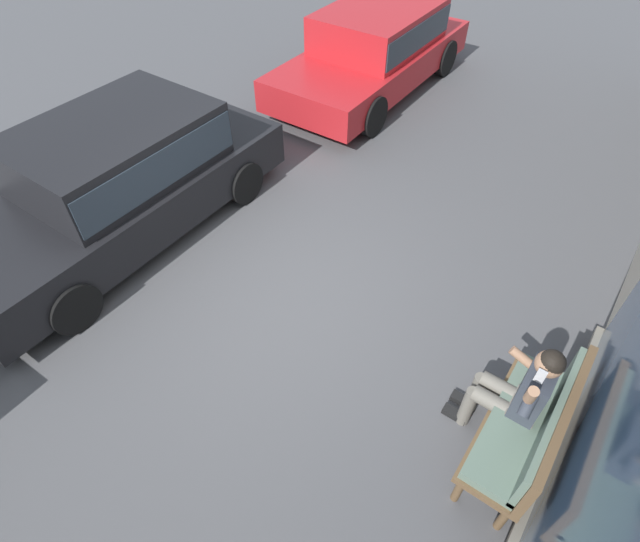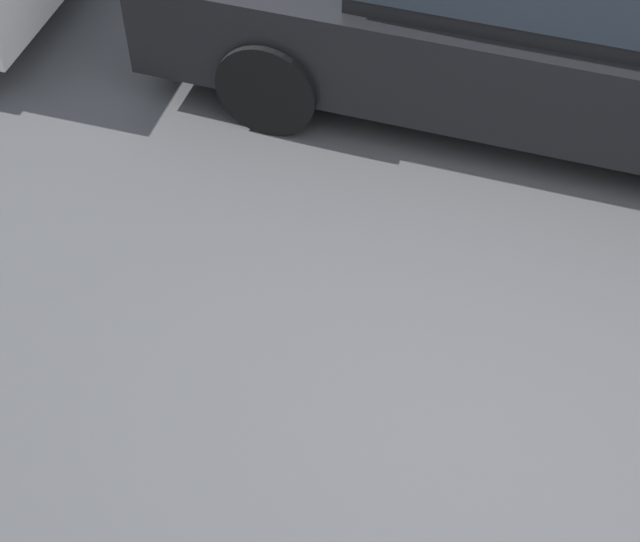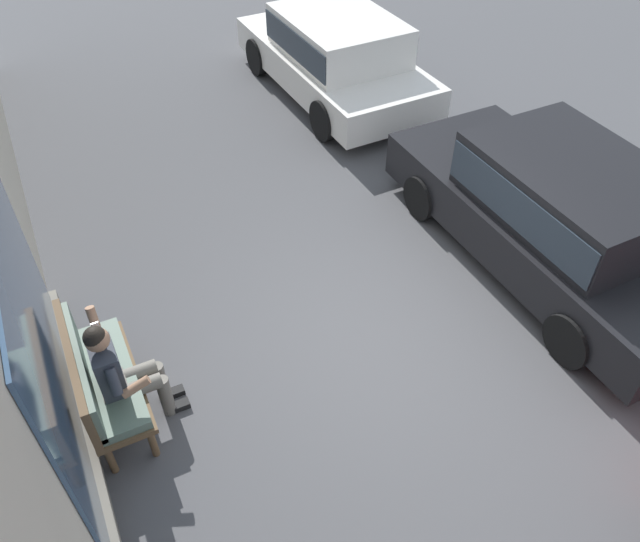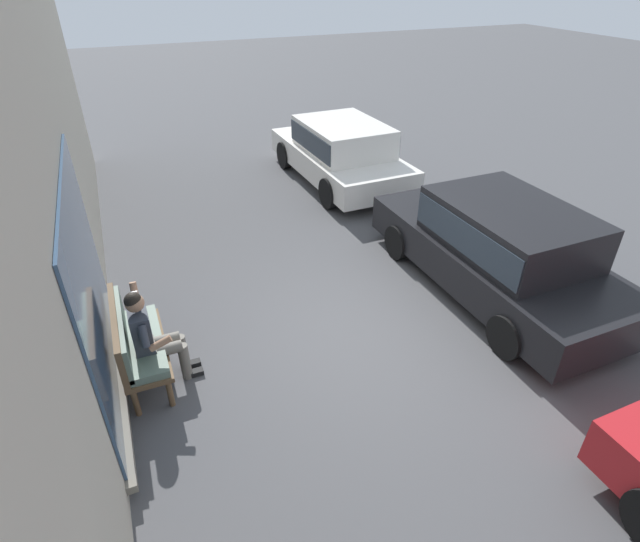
% 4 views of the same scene
% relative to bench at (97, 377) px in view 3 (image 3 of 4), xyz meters
% --- Properties ---
extents(ground_plane, '(60.00, 60.00, 0.00)m').
position_rel_bench_xyz_m(ground_plane, '(-0.28, -2.90, -0.59)').
color(ground_plane, '#4C4C4F').
extents(bench, '(1.46, 0.55, 1.02)m').
position_rel_bench_xyz_m(bench, '(0.00, 0.00, 0.00)').
color(bench, brown).
rests_on(bench, ground_plane).
extents(person_on_phone, '(0.73, 0.74, 1.36)m').
position_rel_bench_xyz_m(person_on_phone, '(-0.16, -0.22, 0.13)').
color(person_on_phone, '#6B665B').
rests_on(person_on_phone, ground_plane).
extents(parked_car_mid, '(4.56, 1.98, 1.51)m').
position_rel_bench_xyz_m(parked_car_mid, '(-0.12, -5.43, 0.22)').
color(parked_car_mid, black).
rests_on(parked_car_mid, ground_plane).
extents(parked_car_far, '(4.30, 2.05, 1.42)m').
position_rel_bench_xyz_m(parked_car_far, '(5.00, -5.10, 0.19)').
color(parked_car_far, white).
rests_on(parked_car_far, ground_plane).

